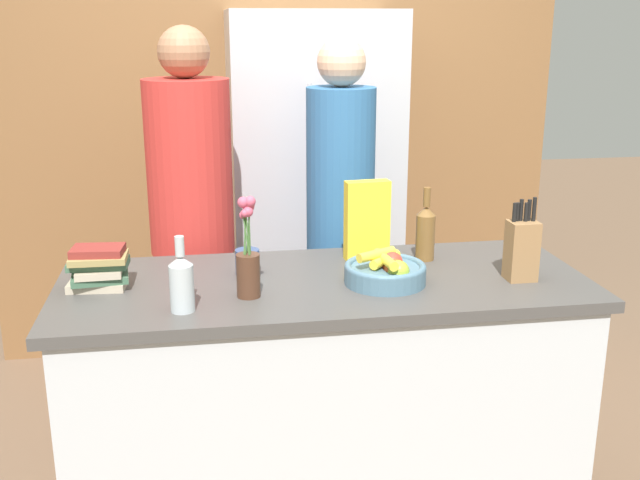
{
  "coord_description": "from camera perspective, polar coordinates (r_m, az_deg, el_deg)",
  "views": [
    {
      "loc": [
        -0.42,
        -2.48,
        1.8
      ],
      "look_at": [
        0.0,
        0.09,
        1.04
      ],
      "focal_mm": 42.0,
      "sensor_mm": 36.0,
      "label": 1
    }
  ],
  "objects": [
    {
      "name": "person_in_blue",
      "position": [
        3.26,
        1.55,
        2.0
      ],
      "size": [
        0.29,
        0.29,
        1.75
      ],
      "rotation": [
        0.0,
        0.0,
        0.03
      ],
      "color": "#383842",
      "rests_on": "ground_plane"
    },
    {
      "name": "kitchen_island",
      "position": [
        2.85,
        0.31,
        -11.82
      ],
      "size": [
        1.88,
        0.75,
        0.92
      ],
      "color": "silver",
      "rests_on": "ground_plane"
    },
    {
      "name": "flower_vase",
      "position": [
        2.47,
        -5.51,
        -1.58
      ],
      "size": [
        0.08,
        0.08,
        0.34
      ],
      "color": "#4C2D1E",
      "rests_on": "kitchen_island"
    },
    {
      "name": "bottle_vinegar",
      "position": [
        2.88,
        8.04,
        0.65
      ],
      "size": [
        0.07,
        0.07,
        0.28
      ],
      "color": "brown",
      "rests_on": "kitchen_island"
    },
    {
      "name": "person_at_sink",
      "position": [
        3.21,
        -9.74,
        1.73
      ],
      "size": [
        0.35,
        0.35,
        1.79
      ],
      "rotation": [
        0.0,
        0.0,
        0.22
      ],
      "color": "#383842",
      "rests_on": "ground_plane"
    },
    {
      "name": "refrigerator",
      "position": [
        3.87,
        -0.53,
        3.24
      ],
      "size": [
        0.83,
        0.63,
        1.86
      ],
      "color": "#B7B7BC",
      "rests_on": "ground_plane"
    },
    {
      "name": "fruit_bowl",
      "position": [
        2.62,
        5.09,
        -2.36
      ],
      "size": [
        0.29,
        0.29,
        0.12
      ],
      "color": "slate",
      "rests_on": "kitchen_island"
    },
    {
      "name": "coffee_mug",
      "position": [
        2.72,
        -5.56,
        -1.68
      ],
      "size": [
        0.09,
        0.12,
        0.09
      ],
      "color": "#334770",
      "rests_on": "kitchen_island"
    },
    {
      "name": "knife_block",
      "position": [
        2.72,
        15.12,
        -0.66
      ],
      "size": [
        0.1,
        0.09,
        0.3
      ],
      "color": "olive",
      "rests_on": "kitchen_island"
    },
    {
      "name": "bottle_oil",
      "position": [
        2.39,
        -10.51,
        -3.16
      ],
      "size": [
        0.08,
        0.08,
        0.25
      ],
      "color": "#B2BCC1",
      "rests_on": "kitchen_island"
    },
    {
      "name": "cereal_box",
      "position": [
        2.86,
        3.6,
        1.5
      ],
      "size": [
        0.17,
        0.07,
        0.31
      ],
      "color": "yellow",
      "rests_on": "kitchen_island"
    },
    {
      "name": "back_wall_wood",
      "position": [
        4.14,
        -3.41,
        9.26
      ],
      "size": [
        3.08,
        0.12,
        2.6
      ],
      "color": "brown",
      "rests_on": "ground_plane"
    },
    {
      "name": "book_stack",
      "position": [
        2.66,
        -16.51,
        -2.07
      ],
      "size": [
        0.21,
        0.15,
        0.15
      ],
      "color": "#B7A88E",
      "rests_on": "kitchen_island"
    }
  ]
}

